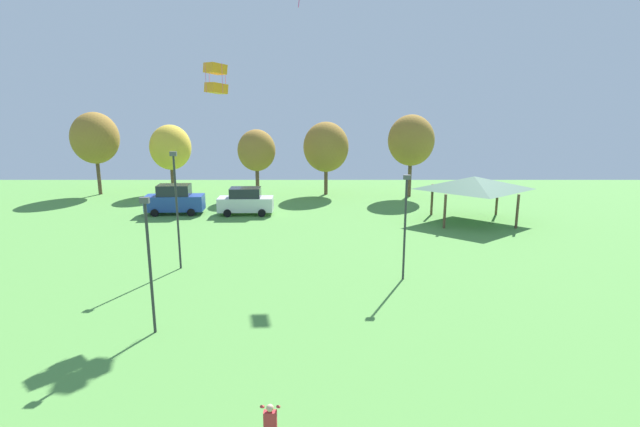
{
  "coord_description": "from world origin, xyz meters",
  "views": [
    {
      "loc": [
        -1.8,
        1.2,
        9.64
      ],
      "look_at": [
        -1.84,
        16.11,
        6.15
      ],
      "focal_mm": 28.0,
      "sensor_mm": 36.0,
      "label": 1
    }
  ],
  "objects": [
    {
      "name": "light_post_0",
      "position": [
        2.7,
        26.74,
        3.25
      ],
      "size": [
        0.36,
        0.2,
        5.71
      ],
      "color": "#2D2D33",
      "rests_on": "ground"
    },
    {
      "name": "light_post_2",
      "position": [
        -9.84,
        28.51,
        3.77
      ],
      "size": [
        0.36,
        0.2,
        6.73
      ],
      "color": "#2D2D33",
      "rests_on": "ground"
    },
    {
      "name": "kite_flying_4",
      "position": [
        -6.98,
        26.81,
        10.53
      ],
      "size": [
        1.25,
        1.25,
        1.52
      ],
      "color": "orange"
    },
    {
      "name": "parked_car_leftmost",
      "position": [
        -14.02,
        42.21,
        1.23
      ],
      "size": [
        4.88,
        2.17,
        2.51
      ],
      "rotation": [
        0.0,
        0.0,
        0.05
      ],
      "color": "#234299",
      "rests_on": "ground"
    },
    {
      "name": "park_pavilion",
      "position": [
        10.26,
        39.73,
        3.08
      ],
      "size": [
        7.03,
        5.68,
        3.6
      ],
      "color": "brown",
      "rests_on": "ground"
    },
    {
      "name": "person_standing_near_foreground",
      "position": [
        -3.16,
        13.15,
        0.87
      ],
      "size": [
        0.52,
        0.46,
        1.57
      ],
      "rotation": [
        0.0,
        0.0,
        -0.6
      ],
      "color": "brown",
      "rests_on": "ground"
    },
    {
      "name": "treeline_tree_0",
      "position": [
        -24.13,
        51.0,
        5.66
      ],
      "size": [
        4.62,
        4.62,
        8.22
      ],
      "color": "brown",
      "rests_on": "ground"
    },
    {
      "name": "treeline_tree_4",
      "position": [
        7.05,
        49.9,
        5.52
      ],
      "size": [
        4.49,
        4.49,
        8.01
      ],
      "color": "brown",
      "rests_on": "ground"
    },
    {
      "name": "light_post_1",
      "position": [
        -8.73,
        20.46,
        3.29
      ],
      "size": [
        0.36,
        0.2,
        5.79
      ],
      "color": "#2D2D33",
      "rests_on": "ground"
    },
    {
      "name": "parked_car_second_from_left",
      "position": [
        -8.03,
        42.05,
        1.13
      ],
      "size": [
        4.61,
        2.06,
        2.28
      ],
      "rotation": [
        0.0,
        0.0,
        0.02
      ],
      "color": "silver",
      "rests_on": "ground"
    },
    {
      "name": "treeline_tree_3",
      "position": [
        -1.2,
        50.98,
        4.78
      ],
      "size": [
        4.51,
        4.51,
        7.27
      ],
      "color": "brown",
      "rests_on": "ground"
    },
    {
      "name": "treeline_tree_2",
      "position": [
        -7.96,
        49.65,
        4.57
      ],
      "size": [
        3.67,
        3.67,
        6.61
      ],
      "color": "brown",
      "rests_on": "ground"
    },
    {
      "name": "treeline_tree_1",
      "position": [
        -16.94,
        51.79,
        4.66
      ],
      "size": [
        4.12,
        4.12,
        6.94
      ],
      "color": "brown",
      "rests_on": "ground"
    }
  ]
}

